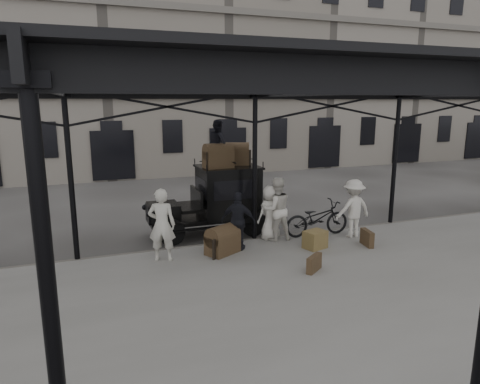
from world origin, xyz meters
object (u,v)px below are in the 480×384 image
at_px(porter_left, 162,225).
at_px(porter_official, 238,221).
at_px(steamer_trunk_platform, 223,242).
at_px(bicycle, 317,218).
at_px(steamer_trunk_roof_near, 218,158).
at_px(taxi, 219,197).

xyz_separation_m(porter_left, porter_official, (2.12, 0.09, -0.14)).
bearing_deg(porter_left, steamer_trunk_platform, -161.25).
relative_size(bicycle, steamer_trunk_platform, 2.31).
bearing_deg(bicycle, steamer_trunk_roof_near, 63.24).
relative_size(taxi, bicycle, 1.77).
distance_m(porter_official, steamer_trunk_roof_near, 2.40).
bearing_deg(porter_official, taxi, -59.97).
xyz_separation_m(taxi, steamer_trunk_platform, (-0.59, -2.23, -0.73)).
bearing_deg(porter_official, steamer_trunk_roof_near, -57.81).
bearing_deg(porter_official, steamer_trunk_platform, 47.24).
xyz_separation_m(porter_left, bicycle, (4.81, 0.47, -0.41)).
height_order(porter_left, bicycle, porter_left).
relative_size(taxi, steamer_trunk_platform, 4.08).
height_order(bicycle, steamer_trunk_roof_near, steamer_trunk_roof_near).
distance_m(porter_left, bicycle, 4.85).
distance_m(taxi, porter_official, 2.11).
height_order(taxi, steamer_trunk_platform, taxi).
height_order(taxi, steamer_trunk_roof_near, steamer_trunk_roof_near).
distance_m(porter_official, bicycle, 2.73).
bearing_deg(porter_official, bicycle, -139.53).
bearing_deg(taxi, porter_official, -92.53).
height_order(porter_official, bicycle, porter_official).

